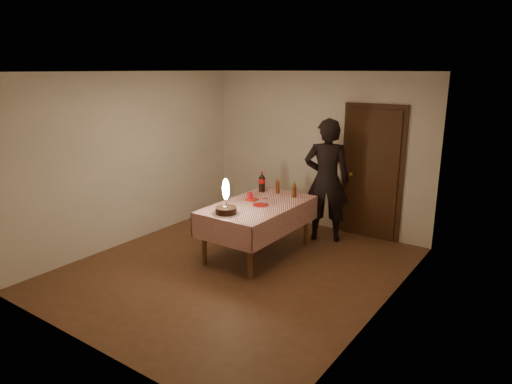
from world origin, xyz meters
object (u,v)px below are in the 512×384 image
photographer (327,180)px  clear_cup (265,201)px  birthday_cake (226,206)px  red_cup (250,196)px  cola_bottle (262,182)px  amber_bottle_left (277,186)px  dining_table (258,211)px  amber_bottle_right (294,190)px  red_plate (261,205)px

photographer → clear_cup: bearing=-112.2°
birthday_cake → red_cup: birthday_cake is taller
cola_bottle → amber_bottle_left: bearing=8.2°
dining_table → cola_bottle: cola_bottle is taller
clear_cup → photographer: (0.43, 1.06, 0.16)m
cola_bottle → birthday_cake: bearing=-77.9°
red_cup → clear_cup: size_ratio=1.11×
clear_cup → amber_bottle_right: 0.59m
amber_bottle_left → cola_bottle: bearing=-171.8°
red_plate → clear_cup: clear_cup is taller
dining_table → photographer: (0.53, 1.10, 0.30)m
amber_bottle_right → red_plate: bearing=-105.8°
red_cup → cola_bottle: bearing=103.7°
red_cup → amber_bottle_left: (0.15, 0.52, 0.07)m
cola_bottle → photographer: 1.01m
amber_bottle_right → dining_table: bearing=-112.3°
red_plate → cola_bottle: bearing=123.1°
red_plate → red_cup: 0.34m
birthday_cake → amber_bottle_left: birthday_cake is taller
red_cup → amber_bottle_left: size_ratio=0.39×
amber_bottle_left → photographer: photographer is taller
birthday_cake → amber_bottle_left: (0.00, 1.27, 0.00)m
red_cup → amber_bottle_right: amber_bottle_right is taller
dining_table → red_cup: bearing=151.6°
red_plate → cola_bottle: 0.77m
dining_table → red_plate: (0.07, -0.03, 0.11)m
red_cup → cola_bottle: 0.50m
clear_cup → cola_bottle: size_ratio=0.28×
birthday_cake → clear_cup: size_ratio=5.40×
red_plate → amber_bottle_right: bearing=74.2°
dining_table → photographer: size_ratio=0.89×
photographer → amber_bottle_right: bearing=-119.5°
dining_table → birthday_cake: size_ratio=3.54×
red_cup → photographer: size_ratio=0.05×
dining_table → amber_bottle_right: 0.68m
dining_table → clear_cup: bearing=21.2°
red_plate → red_cup: (-0.29, 0.15, 0.05)m
birthday_cake → red_cup: 0.77m
dining_table → birthday_cake: birthday_cake is taller
clear_cup → amber_bottle_right: bearing=75.1°
red_cup → cola_bottle: cola_bottle is taller
red_cup → amber_bottle_right: (0.47, 0.48, 0.07)m
amber_bottle_left → clear_cup: bearing=-73.8°
dining_table → amber_bottle_left: (-0.08, 0.64, 0.22)m
dining_table → photographer: bearing=64.3°
birthday_cake → amber_bottle_right: 1.27m
red_plate → red_cup: size_ratio=2.20×
dining_table → red_plate: 0.13m
red_cup → photographer: photographer is taller
amber_bottle_left → amber_bottle_right: (0.32, -0.04, 0.00)m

